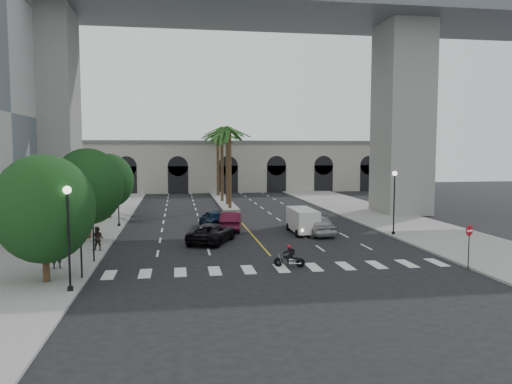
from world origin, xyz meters
The scene contains 30 objects.
ground centered at (0.00, 0.00, 0.00)m, with size 140.00×140.00×0.00m, color black.
sidewalk_left centered at (-15.00, 15.00, 0.07)m, with size 8.00×100.00×0.15m, color gray.
sidewalk_right centered at (15.00, 15.00, 0.07)m, with size 8.00×100.00×0.15m, color gray.
median centered at (0.00, 38.00, 0.10)m, with size 2.00×24.00×0.20m, color gray.
pier_building centered at (0.00, 55.00, 4.27)m, with size 71.00×10.50×8.50m.
bridge centered at (3.42, 22.00, 18.51)m, with size 75.00×13.00×26.00m.
palm_a centered at (0.00, 28.00, 9.10)m, with size 3.20×3.20×10.30m.
palm_b centered at (0.10, 32.00, 9.37)m, with size 3.20×3.20×10.60m.
palm_c centered at (-0.20, 36.00, 8.91)m, with size 3.20×3.20×10.10m.
palm_d centered at (0.15, 40.00, 9.65)m, with size 3.20×3.20×10.90m.
palm_e centered at (-0.10, 44.00, 9.19)m, with size 3.20×3.20×10.40m.
palm_f centered at (0.20, 48.00, 9.46)m, with size 3.20×3.20×10.70m.
street_tree_near centered at (-13.00, -3.00, 4.02)m, with size 5.20×5.20×6.89m.
street_tree_mid centered at (-13.00, 10.00, 4.21)m, with size 5.44×5.44×7.21m.
street_tree_far centered at (-13.00, 22.00, 3.90)m, with size 5.04×5.04×6.68m.
lamp_post_left_near centered at (-11.40, -5.00, 3.22)m, with size 0.40×0.40×5.35m.
lamp_post_left_far centered at (-11.40, 16.00, 3.22)m, with size 0.40×0.40×5.35m.
lamp_post_right centered at (11.40, 8.00, 3.22)m, with size 0.40×0.40×5.35m.
traffic_signal_near centered at (-11.30, -2.50, 2.51)m, with size 0.25×0.18×3.65m.
traffic_signal_far centered at (-11.30, 1.50, 2.51)m, with size 0.25×0.18×3.65m.
motorcycle_rider centered at (0.59, -1.28, 0.62)m, with size 1.84×0.73×1.37m.
car_a centered at (5.24, 9.48, 0.85)m, with size 2.01×4.99×1.70m, color #999A9E.
car_b centered at (-1.50, 12.94, 0.83)m, with size 1.75×5.02×1.65m, color #430D1E.
car_c centered at (-3.55, 7.40, 0.75)m, with size 2.50×5.42×1.51m, color black.
car_d centered at (5.75, 13.51, 0.77)m, with size 2.16×5.31×1.54m, color #5A5B5F.
car_e centered at (-2.83, 14.90, 0.81)m, with size 1.91×4.75×1.62m, color #0D1F3E.
cargo_van centered at (4.32, 10.31, 1.16)m, with size 2.00×4.91×2.09m.
pedestrian_a centered at (-13.13, -0.02, 1.06)m, with size 0.67×0.44×1.83m, color black.
pedestrian_b centered at (-11.56, 4.88, 0.99)m, with size 0.81×0.63×1.67m, color black.
do_not_enter_sign centered at (10.94, -3.44, 1.92)m, with size 0.61×0.28×2.64m.
Camera 1 is at (-6.09, -30.27, 7.15)m, focal length 35.00 mm.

